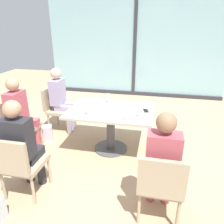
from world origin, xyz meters
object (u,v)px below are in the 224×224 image
at_px(person_far_left, 61,97).
at_px(chair_far_left, 57,106).
at_px(wine_glass_3, 98,98).
at_px(coffee_cup, 127,118).
at_px(dining_table_main, 111,119).
at_px(chair_front_right, 160,183).
at_px(person_side_end, 21,112).
at_px(wine_glass_2, 108,95).
at_px(wine_glass_4, 87,107).
at_px(chair_side_end, 17,123).
at_px(chair_front_left, 19,163).
at_px(wine_glass_0, 141,106).
at_px(person_front_right, 162,160).
at_px(person_front_left, 22,143).
at_px(wine_glass_1, 139,109).
at_px(cell_phone_on_table, 146,111).
at_px(handbag_1, 44,133).

bearing_deg(person_far_left, chair_far_left, 180.00).
height_order(wine_glass_3, coffee_cup, wine_glass_3).
height_order(dining_table_main, chair_front_right, chair_front_right).
distance_m(dining_table_main, person_side_end, 1.45).
height_order(wine_glass_2, wine_glass_4, same).
bearing_deg(chair_side_end, chair_front_right, -22.54).
xyz_separation_m(chair_far_left, person_side_end, (-0.19, -0.87, 0.20)).
relative_size(chair_side_end, chair_front_left, 1.00).
distance_m(person_side_end, wine_glass_0, 1.92).
height_order(person_front_right, wine_glass_0, person_front_right).
relative_size(person_front_left, wine_glass_2, 6.81).
distance_m(chair_front_right, wine_glass_1, 1.22).
bearing_deg(person_front_left, person_far_left, 99.45).
bearing_deg(wine_glass_1, person_front_left, -142.16).
xyz_separation_m(chair_side_end, wine_glass_3, (1.25, 0.52, 0.37)).
bearing_deg(cell_phone_on_table, person_far_left, 149.75).
xyz_separation_m(chair_front_left, handbag_1, (-0.46, 1.35, -0.36)).
bearing_deg(coffee_cup, chair_front_left, -140.25).
relative_size(wine_glass_2, handbag_1, 0.62).
relative_size(wine_glass_2, wine_glass_4, 1.00).
relative_size(chair_far_left, person_side_end, 0.69).
relative_size(chair_far_left, wine_glass_3, 4.70).
height_order(person_far_left, person_front_left, same).
relative_size(wine_glass_0, coffee_cup, 2.06).
distance_m(person_side_end, person_front_right, 2.38).
height_order(dining_table_main, chair_front_left, chair_front_left).
xyz_separation_m(chair_far_left, person_front_right, (2.03, -1.73, 0.20)).
height_order(wine_glass_4, handbag_1, wine_glass_4).
bearing_deg(person_front_left, chair_side_end, 128.97).
bearing_deg(wine_glass_0, person_front_right, -73.79).
distance_m(person_far_left, wine_glass_1, 1.74).
xyz_separation_m(wine_glass_4, cell_phone_on_table, (0.86, 0.34, -0.13)).
bearing_deg(cell_phone_on_table, dining_table_main, 172.10).
height_order(chair_front_left, person_far_left, person_far_left).
height_order(person_far_left, wine_glass_0, person_far_left).
xyz_separation_m(chair_front_left, chair_front_right, (1.64, 0.00, 0.00)).
height_order(person_side_end, wine_glass_2, person_side_end).
bearing_deg(dining_table_main, person_front_right, -55.83).
height_order(chair_side_end, wine_glass_3, wine_glass_3).
relative_size(wine_glass_4, coffee_cup, 2.06).
bearing_deg(person_front_left, wine_glass_1, 37.84).
distance_m(chair_far_left, wine_glass_0, 1.84).
distance_m(dining_table_main, chair_side_end, 1.55).
height_order(dining_table_main, chair_side_end, chair_side_end).
distance_m(chair_front_right, wine_glass_0, 1.33).
relative_size(wine_glass_0, cell_phone_on_table, 1.28).
xyz_separation_m(wine_glass_3, handbag_1, (-1.01, -0.13, -0.72)).
bearing_deg(chair_front_right, wine_glass_0, 104.84).
height_order(person_side_end, person_front_left, same).
bearing_deg(handbag_1, person_far_left, 44.36).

